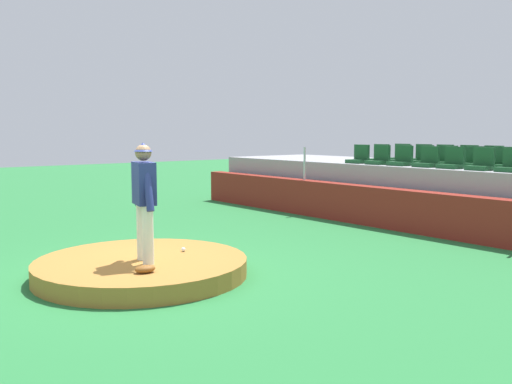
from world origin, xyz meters
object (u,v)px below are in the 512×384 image
stadium_chair_0 (359,157)px  stadium_chair_12 (502,162)px  stadium_chair_4 (452,162)px  pitcher (144,193)px  stadium_chair_1 (379,158)px  stadium_chair_6 (512,164)px  stadium_chair_5 (482,163)px  stadium_chair_15 (421,156)px  stadium_chair_8 (401,157)px  baseball (183,249)px  stadium_chair_3 (427,161)px  stadium_chair_7 (379,157)px  stadium_chair_2 (402,159)px  stadium_chair_18 (491,159)px  stadium_chair_9 (423,158)px  stadium_chair_16 (443,157)px  stadium_chair_17 (467,158)px  fielding_glove (145,269)px  stadium_chair_14 (400,156)px  stadium_chair_10 (446,159)px

stadium_chair_0 → stadium_chair_12: same height
stadium_chair_4 → pitcher: bearing=86.6°
stadium_chair_1 → stadium_chair_6: size_ratio=1.00×
stadium_chair_5 → stadium_chair_15: same height
stadium_chair_8 → stadium_chair_12: (2.82, -0.01, 0.00)m
pitcher → baseball: 1.35m
stadium_chair_1 → stadium_chair_4: 2.08m
stadium_chair_3 → stadium_chair_0: bearing=0.2°
stadium_chair_4 → stadium_chair_7: (-2.80, 0.86, 0.00)m
stadium_chair_2 → baseball: bearing=95.8°
baseball → stadium_chair_3: 6.93m
stadium_chair_2 → stadium_chair_18: 2.26m
stadium_chair_1 → stadium_chair_12: bearing=-162.1°
pitcher → stadium_chair_6: pitcher is taller
stadium_chair_4 → stadium_chair_9: size_ratio=1.00×
stadium_chair_16 → stadium_chair_18: (1.40, -0.03, 0.00)m
stadium_chair_15 → stadium_chair_18: (2.08, -0.04, 0.00)m
stadium_chair_12 → stadium_chair_17: same height
baseball → stadium_chair_0: size_ratio=0.15×
baseball → stadium_chair_0: stadium_chair_0 is taller
pitcher → stadium_chair_6: (1.86, 7.62, 0.24)m
stadium_chair_18 → stadium_chair_17: bearing=-2.1°
stadium_chair_8 → stadium_chair_16: same height
stadium_chair_17 → stadium_chair_2: bearing=67.8°
stadium_chair_9 → stadium_chair_3: bearing=130.3°
baseball → fielding_glove: 1.44m
stadium_chair_8 → stadium_chair_9: bearing=177.4°
stadium_chair_7 → stadium_chair_16: (1.41, 0.93, 0.00)m
stadium_chair_14 → stadium_chair_17: 2.11m
pitcher → fielding_glove: 1.21m
stadium_chair_7 → stadium_chair_16: 1.69m
stadium_chair_0 → stadium_chair_7: same height
stadium_chair_10 → stadium_chair_12: same height
stadium_chair_7 → stadium_chair_16: size_ratio=1.00×
stadium_chair_12 → stadium_chair_18: size_ratio=1.00×
stadium_chair_1 → stadium_chair_10: same height
pitcher → stadium_chair_5: size_ratio=3.66×
baseball → stadium_chair_14: size_ratio=0.15×
stadium_chair_2 → stadium_chair_15: same height
stadium_chair_4 → stadium_chair_15: 2.75m
stadium_chair_12 → pitcher: bearing=82.1°
stadium_chair_5 → stadium_chair_17: size_ratio=1.00×
stadium_chair_14 → stadium_chair_4: bearing=147.2°
stadium_chair_4 → stadium_chair_15: (-2.08, 1.80, 0.00)m
pitcher → stadium_chair_4: (0.46, 7.64, 0.24)m
stadium_chair_5 → fielding_glove: bearing=85.8°
stadium_chair_15 → fielding_glove: bearing=102.8°
stadium_chair_1 → stadium_chair_9: (0.70, 0.88, 0.00)m
stadium_chair_2 → stadium_chair_4: (1.41, -0.00, 0.00)m
stadium_chair_4 → stadium_chair_12: bearing=-129.4°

